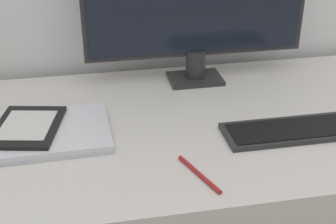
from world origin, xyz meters
TOP-DOWN VIEW (x-y plane):
  - monitor at (0.07, 0.41)m, footprint 0.62×0.11m
  - keyboard at (0.22, 0.07)m, footprint 0.33×0.12m
  - laptop at (-0.36, 0.16)m, footprint 0.32×0.22m
  - ereader at (-0.38, 0.17)m, footprint 0.18×0.21m
  - pen at (-0.04, -0.06)m, footprint 0.06×0.14m

SIDE VIEW (x-z plane):
  - pen at x=-0.04m, z-range 0.76..0.77m
  - keyboard at x=0.22m, z-range 0.76..0.77m
  - laptop at x=-0.36m, z-range 0.76..0.78m
  - ereader at x=-0.38m, z-range 0.78..0.79m
  - monitor at x=0.07m, z-range 0.78..1.18m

